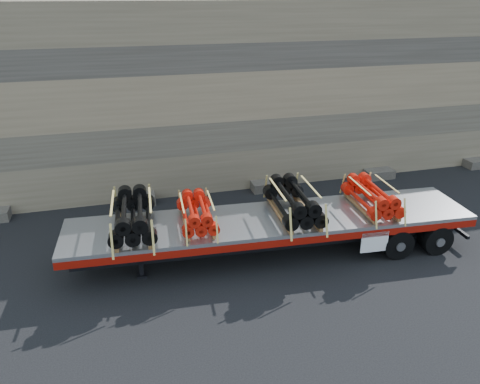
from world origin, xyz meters
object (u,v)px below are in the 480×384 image
object	(u,v)px
trailer	(272,235)
bundle_midrear	(294,202)
bundle_front	(133,216)
bundle_midfront	(197,213)
bundle_rear	(372,197)

from	to	relation	value
trailer	bundle_midrear	size ratio (longest dim) A/B	4.88
bundle_midrear	trailer	bearing A→B (deg)	180.00
trailer	bundle_front	size ratio (longest dim) A/B	4.88
bundle_midfront	bundle_midrear	xyz separation A→B (m)	(2.83, -0.19, 0.08)
trailer	bundle_rear	bearing A→B (deg)	-0.00
bundle_midfront	bundle_rear	size ratio (longest dim) A/B	0.92
bundle_rear	bundle_midrear	bearing A→B (deg)	-180.00
bundle_front	bundle_rear	distance (m)	7.06
trailer	bundle_rear	world-z (taller)	bundle_rear
trailer	bundle_rear	xyz separation A→B (m)	(3.10, -0.21, 0.97)
bundle_front	bundle_rear	world-z (taller)	bundle_front
bundle_midrear	bundle_rear	xyz separation A→B (m)	(2.46, -0.17, -0.05)
bundle_front	bundle_midfront	bearing A→B (deg)	-0.00
trailer	bundle_midfront	xyz separation A→B (m)	(-2.19, 0.15, 0.94)
bundle_midrear	bundle_front	bearing A→B (deg)	180.00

